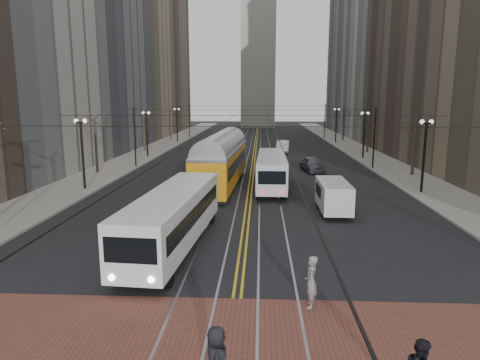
# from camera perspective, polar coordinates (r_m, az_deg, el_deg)

# --- Properties ---
(ground) EXTENTS (260.00, 260.00, 0.00)m
(ground) POSITION_cam_1_polar(r_m,az_deg,el_deg) (17.69, -0.23, -14.12)
(ground) COLOR black
(ground) RESTS_ON ground
(sidewalk_left) EXTENTS (5.00, 140.00, 0.15)m
(sidewalk_left) POSITION_cam_1_polar(r_m,az_deg,el_deg) (63.48, -11.73, 3.87)
(sidewalk_left) COLOR gray
(sidewalk_left) RESTS_ON ground
(sidewalk_right) EXTENTS (5.00, 140.00, 0.15)m
(sidewalk_right) POSITION_cam_1_polar(r_m,az_deg,el_deg) (63.08, 15.76, 3.65)
(sidewalk_right) COLOR gray
(sidewalk_right) RESTS_ON ground
(crosswalk_band) EXTENTS (25.00, 6.00, 0.01)m
(crosswalk_band) POSITION_cam_1_polar(r_m,az_deg,el_deg) (14.17, -1.14, -20.91)
(crosswalk_band) COLOR brown
(crosswalk_band) RESTS_ON ground
(streetcar_rails) EXTENTS (4.80, 130.00, 0.02)m
(streetcar_rails) POSITION_cam_1_polar(r_m,az_deg,el_deg) (61.48, 1.97, 3.80)
(streetcar_rails) COLOR gray
(streetcar_rails) RESTS_ON ground
(centre_lines) EXTENTS (0.42, 130.00, 0.01)m
(centre_lines) POSITION_cam_1_polar(r_m,az_deg,el_deg) (61.48, 1.97, 3.81)
(centre_lines) COLOR gold
(centre_lines) RESTS_ON ground
(building_left_mid) EXTENTS (16.00, 20.00, 34.00)m
(building_left_mid) POSITION_cam_1_polar(r_m,az_deg,el_deg) (68.07, -21.12, 18.14)
(building_left_mid) COLOR slate
(building_left_mid) RESTS_ON ground
(building_left_far) EXTENTS (16.00, 20.00, 40.00)m
(building_left_far) POSITION_cam_1_polar(r_m,az_deg,el_deg) (106.12, -12.18, 17.32)
(building_left_far) COLOR brown
(building_left_far) RESTS_ON ground
(building_right_mid) EXTENTS (16.00, 20.00, 34.00)m
(building_right_mid) POSITION_cam_1_polar(r_m,az_deg,el_deg) (67.43, 25.51, 17.91)
(building_right_mid) COLOR brown
(building_right_mid) RESTS_ON ground
(building_right_far) EXTENTS (16.00, 20.00, 40.00)m
(building_right_far) POSITION_cam_1_polar(r_m,az_deg,el_deg) (105.71, 17.02, 17.13)
(building_right_far) COLOR slate
(building_right_far) RESTS_ON ground
(lamp_posts) EXTENTS (27.60, 57.20, 5.60)m
(lamp_posts) POSITION_cam_1_polar(r_m,az_deg,el_deg) (45.03, 1.69, 4.83)
(lamp_posts) COLOR black
(lamp_posts) RESTS_ON ground
(street_trees) EXTENTS (31.68, 53.28, 5.60)m
(street_trees) POSITION_cam_1_polar(r_m,az_deg,el_deg) (51.49, 1.83, 5.58)
(street_trees) COLOR #382D23
(street_trees) RESTS_ON ground
(trolley_wires) EXTENTS (25.96, 120.00, 6.60)m
(trolley_wires) POSITION_cam_1_polar(r_m,az_deg,el_deg) (51.00, 1.83, 6.63)
(trolley_wires) COLOR black
(trolley_wires) RESTS_ON ground
(transit_bus) EXTENTS (3.30, 11.71, 2.89)m
(transit_bus) POSITION_cam_1_polar(r_m,az_deg,el_deg) (21.86, -8.84, -5.29)
(transit_bus) COLOR white
(transit_bus) RESTS_ON ground
(streetcar) EXTENTS (3.60, 15.24, 3.56)m
(streetcar) POSITION_cam_1_polar(r_m,az_deg,el_deg) (37.07, -2.44, 1.96)
(streetcar) COLOR orange
(streetcar) RESTS_ON ground
(rear_bus) EXTENTS (2.59, 10.82, 2.81)m
(rear_bus) POSITION_cam_1_polar(r_m,az_deg,el_deg) (36.15, 4.25, 1.11)
(rear_bus) COLOR silver
(rear_bus) RESTS_ON ground
(cargo_van) EXTENTS (1.86, 4.78, 2.11)m
(cargo_van) POSITION_cam_1_polar(r_m,az_deg,el_deg) (28.84, 12.32, -2.29)
(cargo_van) COLOR silver
(cargo_van) RESTS_ON ground
(sedan_grey) EXTENTS (2.50, 4.78, 1.55)m
(sedan_grey) POSITION_cam_1_polar(r_m,az_deg,el_deg) (44.96, 9.61, 2.08)
(sedan_grey) COLOR #46484F
(sedan_grey) RESTS_ON ground
(sedan_silver) EXTENTS (2.15, 5.09, 1.63)m
(sedan_silver) POSITION_cam_1_polar(r_m,az_deg,el_deg) (61.32, 5.73, 4.50)
(sedan_silver) COLOR #A8ABB0
(sedan_silver) RESTS_ON ground
(pedestrian_a) EXTENTS (0.66, 0.94, 1.82)m
(pedestrian_a) POSITION_cam_1_polar(r_m,az_deg,el_deg) (11.78, -3.15, -22.88)
(pedestrian_a) COLOR black
(pedestrian_a) RESTS_ON crosswalk_band
(pedestrian_b) EXTENTS (0.54, 0.75, 1.92)m
(pedestrian_b) POSITION_cam_1_polar(r_m,az_deg,el_deg) (16.01, 9.43, -13.23)
(pedestrian_b) COLOR gray
(pedestrian_b) RESTS_ON crosswalk_band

